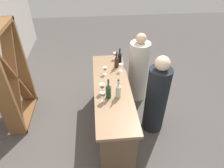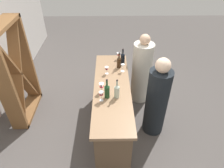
{
  "view_description": "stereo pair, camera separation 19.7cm",
  "coord_description": "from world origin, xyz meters",
  "views": [
    {
      "loc": [
        -2.5,
        0.24,
        2.86
      ],
      "look_at": [
        0.0,
        0.0,
        0.95
      ],
      "focal_mm": 32.35,
      "sensor_mm": 36.0,
      "label": 1
    },
    {
      "loc": [
        -2.51,
        0.04,
        2.86
      ],
      "look_at": [
        0.0,
        0.0,
        0.95
      ],
      "focal_mm": 32.35,
      "sensor_mm": 36.0,
      "label": 2
    }
  ],
  "objects": [
    {
      "name": "wine_glass_near_left",
      "position": [
        0.43,
        -0.19,
        1.0
      ],
      "size": [
        0.07,
        0.07,
        0.14
      ],
      "color": "white",
      "rests_on": "bar_counter"
    },
    {
      "name": "person_center_guest",
      "position": [
        0.77,
        -0.59,
        0.65
      ],
      "size": [
        0.48,
        0.48,
        1.43
      ],
      "rotation": [
        0.0,
        0.0,
        1.25
      ],
      "color": "beige",
      "rests_on": "ground"
    },
    {
      "name": "wine_bottle_second_left_olive_green",
      "position": [
        -0.25,
        0.08,
        1.02
      ],
      "size": [
        0.08,
        0.08,
        0.32
      ],
      "color": "#193D1E",
      "rests_on": "bar_counter"
    },
    {
      "name": "wine_glass_near_right",
      "position": [
        0.36,
        0.08,
        1.0
      ],
      "size": [
        0.07,
        0.07,
        0.14
      ],
      "color": "white",
      "rests_on": "bar_counter"
    },
    {
      "name": "wine_bottle_second_right_near_black",
      "position": [
        0.71,
        -0.21,
        1.01
      ],
      "size": [
        0.08,
        0.08,
        0.29
      ],
      "color": "black",
      "rests_on": "bar_counter"
    },
    {
      "name": "person_left_guest",
      "position": [
        -0.08,
        -0.73,
        0.67
      ],
      "size": [
        0.4,
        0.4,
        1.45
      ],
      "rotation": [
        0.0,
        0.0,
        1.68
      ],
      "color": "black",
      "rests_on": "ground"
    },
    {
      "name": "wine_rack",
      "position": [
        0.4,
        1.65,
        0.89
      ],
      "size": [
        0.95,
        0.28,
        1.78
      ],
      "color": "brown",
      "rests_on": "ground"
    },
    {
      "name": "wine_glass_far_center",
      "position": [
        -0.13,
        0.16,
        1.01
      ],
      "size": [
        0.08,
        0.08,
        0.16
      ],
      "color": "white",
      "rests_on": "bar_counter"
    },
    {
      "name": "wine_bottle_leftmost_clear_pale",
      "position": [
        -0.25,
        -0.07,
        1.02
      ],
      "size": [
        0.08,
        0.08,
        0.31
      ],
      "color": "#B7C6B2",
      "rests_on": "bar_counter"
    },
    {
      "name": "wine_glass_far_left",
      "position": [
        -0.32,
        0.16,
        1.01
      ],
      "size": [
        0.07,
        0.07,
        0.16
      ],
      "color": "white",
      "rests_on": "bar_counter"
    },
    {
      "name": "bar_counter",
      "position": [
        0.0,
        0.0,
        0.45
      ],
      "size": [
        2.01,
        0.57,
        0.9
      ],
      "color": "brown",
      "rests_on": "ground"
    },
    {
      "name": "wine_glass_near_center",
      "position": [
        0.86,
        -0.14,
        0.99
      ],
      "size": [
        0.07,
        0.07,
        0.13
      ],
      "color": "white",
      "rests_on": "bar_counter"
    },
    {
      "name": "ground_plane",
      "position": [
        0.0,
        0.0,
        0.0
      ],
      "size": [
        12.0,
        12.0,
        0.0
      ],
      "primitive_type": "plane",
      "color": "#4C4744"
    },
    {
      "name": "wine_bottle_center_amber_brown",
      "position": [
        0.56,
        -0.13,
        1.01
      ],
      "size": [
        0.08,
        0.08,
        0.3
      ],
      "color": "#331E0F",
      "rests_on": "bar_counter"
    }
  ]
}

